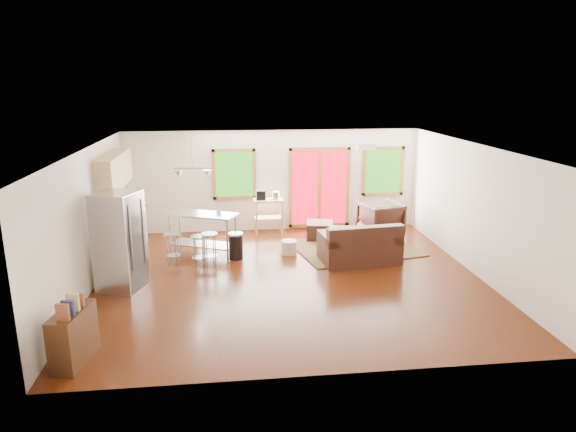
{
  "coord_description": "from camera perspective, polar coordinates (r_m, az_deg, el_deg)",
  "views": [
    {
      "loc": [
        -1.16,
        -9.47,
        3.8
      ],
      "look_at": [
        0.0,
        0.3,
        1.2
      ],
      "focal_mm": 32.0,
      "sensor_mm": 36.0,
      "label": 1
    }
  ],
  "objects": [
    {
      "name": "vase",
      "position": [
        12.33,
        8.07,
        -0.84
      ],
      "size": [
        0.19,
        0.2,
        0.29
      ],
      "rotation": [
        0.0,
        0.0,
        0.12
      ],
      "color": "silver",
      "rests_on": "coffee_table"
    },
    {
      "name": "window_left",
      "position": [
        13.13,
        -5.99,
        4.64
      ],
      "size": [
        1.1,
        0.05,
        1.3
      ],
      "color": "#205B12",
      "rests_on": "back_wall"
    },
    {
      "name": "refrigerator",
      "position": [
        9.98,
        -18.19,
        -2.68
      ],
      "size": [
        0.95,
        0.93,
        1.86
      ],
      "rotation": [
        0.0,
        0.0,
        -0.35
      ],
      "color": "#B7BABC",
      "rests_on": "floor"
    },
    {
      "name": "french_doors",
      "position": [
        13.42,
        3.51,
        3.17
      ],
      "size": [
        1.6,
        0.05,
        2.1
      ],
      "color": "red",
      "rests_on": "back_wall"
    },
    {
      "name": "pouf",
      "position": [
        11.61,
        0.13,
        -3.49
      ],
      "size": [
        0.43,
        0.43,
        0.31
      ],
      "primitive_type": "cylinder",
      "rotation": [
        0.0,
        0.0,
        -0.25
      ],
      "color": "beige",
      "rests_on": "floor"
    },
    {
      "name": "book",
      "position": [
        12.29,
        9.71,
        -0.76
      ],
      "size": [
        0.22,
        0.09,
        0.29
      ],
      "primitive_type": "imported",
      "rotation": [
        0.0,
        0.0,
        0.28
      ],
      "color": "brown",
      "rests_on": "coffee_table"
    },
    {
      "name": "armchair",
      "position": [
        13.1,
        10.21,
        -0.16
      ],
      "size": [
        1.11,
        1.07,
        0.94
      ],
      "primitive_type": "imported",
      "rotation": [
        0.0,
        0.0,
        3.41
      ],
      "color": "black",
      "rests_on": "floor"
    },
    {
      "name": "left_wall",
      "position": [
        10.13,
        -21.41,
        -0.52
      ],
      "size": [
        0.02,
        7.0,
        2.6
      ],
      "primitive_type": "cube",
      "color": "silver",
      "rests_on": "ground"
    },
    {
      "name": "floor",
      "position": [
        10.27,
        0.2,
        -6.97
      ],
      "size": [
        7.5,
        7.0,
        0.02
      ],
      "primitive_type": "cube",
      "color": "#351305",
      "rests_on": "ground"
    },
    {
      "name": "back_wall",
      "position": [
        13.27,
        -1.64,
        3.94
      ],
      "size": [
        7.5,
        0.02,
        2.6
      ],
      "primitive_type": "cube",
      "color": "silver",
      "rests_on": "ground"
    },
    {
      "name": "ottoman",
      "position": [
        12.7,
        3.54,
        -1.63
      ],
      "size": [
        0.74,
        0.74,
        0.43
      ],
      "primitive_type": "cube",
      "rotation": [
        0.0,
        0.0,
        -0.17
      ],
      "color": "black",
      "rests_on": "floor"
    },
    {
      "name": "window_right",
      "position": [
        13.74,
        10.55,
        4.92
      ],
      "size": [
        1.1,
        0.05,
        1.3
      ],
      "color": "#205B12",
      "rests_on": "back_wall"
    },
    {
      "name": "bar_stool_b",
      "position": [
        10.86,
        -9.88,
        -3.08
      ],
      "size": [
        0.35,
        0.35,
        0.68
      ],
      "rotation": [
        0.0,
        0.0,
        -0.11
      ],
      "color": "#B7BABC",
      "rests_on": "floor"
    },
    {
      "name": "cabinets",
      "position": [
        11.77,
        -17.96,
        -0.06
      ],
      "size": [
        0.64,
        2.24,
        2.3
      ],
      "color": "tan",
      "rests_on": "floor"
    },
    {
      "name": "bookshelf",
      "position": [
        7.85,
        -22.75,
        -12.12
      ],
      "size": [
        0.48,
        0.91,
        1.02
      ],
      "rotation": [
        0.0,
        0.0,
        -0.18
      ],
      "color": "#351D0D",
      "rests_on": "floor"
    },
    {
      "name": "front_wall",
      "position": [
        6.57,
        3.96,
        -7.62
      ],
      "size": [
        7.5,
        0.02,
        2.6
      ],
      "primitive_type": "cube",
      "color": "silver",
      "rests_on": "ground"
    },
    {
      "name": "pendant_light",
      "position": [
        11.16,
        -10.51,
        4.74
      ],
      "size": [
        0.8,
        0.18,
        0.79
      ],
      "color": "gray",
      "rests_on": "ceiling"
    },
    {
      "name": "bar_stool_a",
      "position": [
        11.08,
        -12.74,
        -2.75
      ],
      "size": [
        0.38,
        0.38,
        0.71
      ],
      "rotation": [
        0.0,
        0.0,
        -0.15
      ],
      "color": "#B7BABC",
      "rests_on": "floor"
    },
    {
      "name": "ceiling_flush",
      "position": [
        10.52,
        8.57,
        7.71
      ],
      "size": [
        0.35,
        0.35,
        0.12
      ],
      "primitive_type": "cube",
      "color": "white",
      "rests_on": "ceiling"
    },
    {
      "name": "cup",
      "position": [
        11.41,
        -7.7,
        0.5
      ],
      "size": [
        0.14,
        0.12,
        0.12
      ],
      "primitive_type": "imported",
      "rotation": [
        0.0,
        0.0,
        0.24
      ],
      "color": "white",
      "rests_on": "island"
    },
    {
      "name": "loveseat",
      "position": [
        11.15,
        8.0,
        -3.39
      ],
      "size": [
        1.74,
        1.1,
        0.88
      ],
      "rotation": [
        0.0,
        0.0,
        0.1
      ],
      "color": "black",
      "rests_on": "floor"
    },
    {
      "name": "coffee_table",
      "position": [
        12.14,
        7.13,
        -1.75
      ],
      "size": [
        1.14,
        0.78,
        0.42
      ],
      "rotation": [
        0.0,
        0.0,
        -0.15
      ],
      "color": "#351D0D",
      "rests_on": "floor"
    },
    {
      "name": "island",
      "position": [
        11.56,
        -9.47,
        -1.16
      ],
      "size": [
        1.64,
        1.16,
        0.96
      ],
      "rotation": [
        0.0,
        0.0,
        -0.41
      ],
      "color": "#B7BABC",
      "rests_on": "floor"
    },
    {
      "name": "trash_can",
      "position": [
        11.32,
        -5.81,
        -3.31
      ],
      "size": [
        0.39,
        0.39,
        0.59
      ],
      "rotation": [
        0.0,
        0.0,
        0.25
      ],
      "color": "black",
      "rests_on": "floor"
    },
    {
      "name": "rug",
      "position": [
        12.12,
        7.43,
        -3.54
      ],
      "size": [
        3.06,
        2.57,
        0.03
      ],
      "primitive_type": "cube",
      "rotation": [
        0.0,
        0.0,
        0.2
      ],
      "color": "#3D5832",
      "rests_on": "floor"
    },
    {
      "name": "right_wall",
      "position": [
        10.96,
        20.12,
        0.7
      ],
      "size": [
        0.02,
        7.0,
        2.6
      ],
      "primitive_type": "cube",
      "color": "silver",
      "rests_on": "ground"
    },
    {
      "name": "kitchen_cart",
      "position": [
        12.97,
        -2.29,
        1.32
      ],
      "size": [
        0.75,
        0.48,
        1.14
      ],
      "rotation": [
        0.0,
        0.0,
        0.0
      ],
      "color": "tan",
      "rests_on": "floor"
    },
    {
      "name": "ceiling",
      "position": [
        9.61,
        0.21,
        7.69
      ],
      "size": [
        7.5,
        7.0,
        0.02
      ],
      "primitive_type": "cube",
      "color": "white",
      "rests_on": "ground"
    },
    {
      "name": "bar_stool_c",
      "position": [
        10.86,
        -8.69,
        -2.86
      ],
      "size": [
        0.41,
        0.41,
        0.72
      ],
      "rotation": [
        0.0,
        0.0,
        0.25
      ],
      "color": "#B7BABC",
      "rests_on": "floor"
    }
  ]
}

